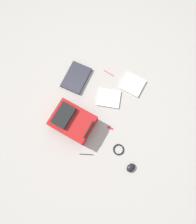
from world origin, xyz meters
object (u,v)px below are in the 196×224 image
(computer_mouse, at_px, (131,168))
(usb_stick, at_px, (110,128))
(cable_coil, at_px, (119,150))
(book_comic, at_px, (109,98))
(backpack, at_px, (73,121))
(book_red, at_px, (133,84))
(pen_blue, at_px, (86,154))
(laptop, at_px, (76,78))
(pen_black, at_px, (109,73))

(computer_mouse, relative_size, usb_stick, 1.55)
(cable_coil, distance_m, usb_stick, 0.23)
(book_comic, xyz_separation_m, usb_stick, (0.30, 0.10, -0.01))
(book_comic, xyz_separation_m, cable_coil, (0.49, 0.23, -0.00))
(backpack, xyz_separation_m, book_red, (-0.57, 0.48, -0.08))
(computer_mouse, bearing_deg, book_comic, 153.42)
(book_comic, height_order, book_red, book_red)
(backpack, bearing_deg, usb_stick, 97.78)
(cable_coil, relative_size, pen_blue, 0.80)
(computer_mouse, xyz_separation_m, usb_stick, (-0.32, -0.29, -0.02))
(book_red, distance_m, usb_stick, 0.53)
(laptop, xyz_separation_m, book_red, (-0.09, 0.60, -0.01))
(book_comic, bearing_deg, book_red, 136.38)
(laptop, bearing_deg, book_comic, 71.99)
(book_comic, distance_m, cable_coil, 0.54)
(backpack, relative_size, pen_black, 3.46)
(laptop, bearing_deg, computer_mouse, 46.03)
(backpack, bearing_deg, book_red, 139.61)
(book_comic, xyz_separation_m, pen_black, (-0.28, -0.07, -0.01))
(pen_blue, bearing_deg, book_red, 162.13)
(computer_mouse, xyz_separation_m, pen_black, (-0.90, -0.45, -0.02))
(cable_coil, xyz_separation_m, usb_stick, (-0.19, -0.13, -0.00))
(usb_stick, bearing_deg, computer_mouse, 41.68)
(pen_black, height_order, usb_stick, same)
(laptop, height_order, pen_blue, laptop)
(pen_blue, bearing_deg, computer_mouse, 89.31)
(book_red, height_order, pen_blue, book_red)
(laptop, xyz_separation_m, book_comic, (0.13, 0.39, -0.01))
(backpack, height_order, usb_stick, backpack)
(pen_blue, bearing_deg, pen_black, -179.55)
(computer_mouse, relative_size, pen_black, 0.70)
(computer_mouse, bearing_deg, usb_stick, 163.48)
(pen_black, bearing_deg, usb_stick, 16.04)
(book_comic, relative_size, cable_coil, 2.31)
(backpack, relative_size, pen_blue, 3.32)
(pen_black, height_order, pen_blue, same)
(pen_black, bearing_deg, computer_mouse, 26.70)
(book_red, height_order, usb_stick, book_red)
(pen_blue, distance_m, usb_stick, 0.35)
(pen_blue, bearing_deg, cable_coil, 113.93)
(backpack, distance_m, computer_mouse, 0.72)
(book_red, relative_size, pen_black, 2.04)
(backpack, xyz_separation_m, usb_stick, (-0.05, 0.37, -0.08))
(cable_coil, xyz_separation_m, pen_blue, (0.13, -0.29, -0.00))
(book_red, relative_size, usb_stick, 4.53)
(book_comic, bearing_deg, computer_mouse, 31.62)
(cable_coil, height_order, pen_blue, cable_coil)
(laptop, relative_size, computer_mouse, 3.89)
(book_comic, bearing_deg, pen_black, -165.95)
(backpack, distance_m, laptop, 0.50)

